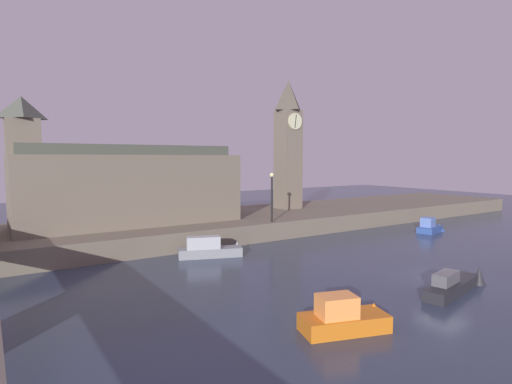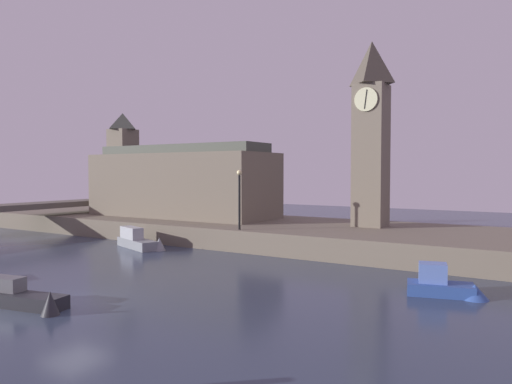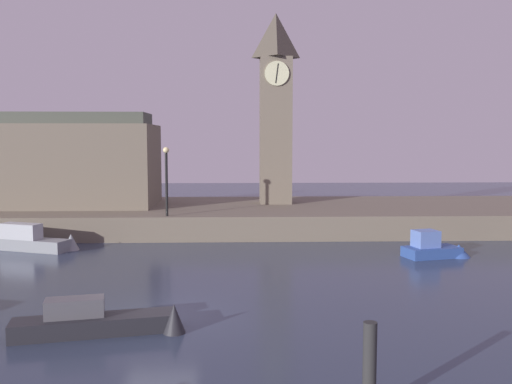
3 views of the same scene
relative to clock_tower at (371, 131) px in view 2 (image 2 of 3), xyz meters
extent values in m
plane|color=#2D384C|center=(-5.41, -21.46, -8.45)|extent=(120.00, 120.00, 0.00)
cube|color=#6B6051|center=(-5.41, -1.46, -7.70)|extent=(70.00, 12.00, 1.50)
cube|color=#6B6051|center=(0.00, 0.01, -1.81)|extent=(2.21, 2.21, 10.29)
cylinder|color=beige|center=(0.00, -1.16, 2.14)|extent=(1.68, 0.12, 1.68)
cube|color=black|center=(0.00, -1.23, 2.14)|extent=(0.23, 0.04, 1.34)
pyramid|color=#4A4339|center=(0.00, 0.01, 4.90)|extent=(2.43, 2.43, 3.11)
cube|color=#6B6051|center=(-17.05, -1.02, -4.17)|extent=(17.16, 6.53, 5.57)
cube|color=#6B6051|center=(-24.53, -1.02, -2.90)|extent=(2.19, 2.19, 8.11)
pyramid|color=#474C42|center=(-24.53, -1.02, 1.95)|extent=(2.41, 2.41, 1.58)
cube|color=#42473D|center=(-17.05, -1.02, -0.98)|extent=(16.30, 3.92, 0.80)
cylinder|color=black|center=(-6.95, -6.84, -5.08)|extent=(0.16, 0.16, 3.76)
sphere|color=#F2E099|center=(-6.95, -6.84, -3.02)|extent=(0.36, 0.36, 0.36)
cube|color=#232328|center=(-7.20, -23.11, -8.18)|extent=(5.07, 2.05, 0.56)
cube|color=#515156|center=(-7.79, -23.11, -7.61)|extent=(1.88, 1.08, 0.58)
cone|color=#232328|center=(-4.72, -23.11, -8.15)|extent=(1.12, 1.12, 1.24)
cube|color=gray|center=(-14.06, -9.51, -8.13)|extent=(4.49, 2.60, 0.64)
cube|color=#A8ADB2|center=(-14.58, -9.51, -7.39)|extent=(2.41, 1.55, 0.85)
cone|color=gray|center=(-11.88, -9.51, -8.10)|extent=(1.37, 1.37, 1.09)
cube|color=#2D4C93|center=(7.30, -12.00, -8.19)|extent=(3.09, 2.08, 0.53)
cube|color=#5B7AC1|center=(6.97, -12.00, -7.49)|extent=(1.40, 1.26, 0.86)
cone|color=#2D4C93|center=(8.71, -12.00, -8.16)|extent=(1.56, 1.56, 0.71)
camera|label=1|loc=(-26.89, -34.92, -1.61)|focal=29.13mm
camera|label=2|loc=(11.69, -34.56, -2.98)|focal=34.19mm
camera|label=3|loc=(-2.72, -40.38, -2.42)|focal=39.56mm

